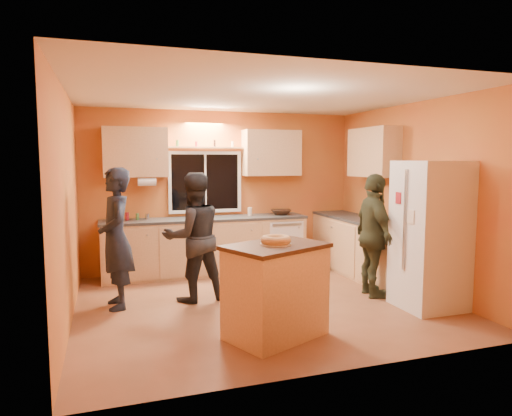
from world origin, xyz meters
name	(u,v)px	position (x,y,z in m)	size (l,w,h in m)	color
ground	(262,303)	(0.00, 0.00, 0.00)	(4.50, 4.50, 0.00)	brown
room_shell	(260,174)	(0.12, 0.41, 1.62)	(4.54, 4.04, 2.61)	#C37E32
back_counter	(229,244)	(0.01, 1.70, 0.45)	(4.23, 0.62, 0.90)	tan
right_counter	(374,251)	(1.95, 0.50, 0.45)	(0.62, 1.84, 0.90)	tan
refrigerator	(430,235)	(1.89, -0.80, 0.90)	(0.72, 0.70, 1.80)	silver
island	(276,290)	(-0.23, -1.09, 0.49)	(1.18, 1.02, 0.96)	tan
bundt_pastry	(276,240)	(-0.23, -1.09, 1.01)	(0.31, 0.31, 0.09)	tan
person_left	(116,238)	(-1.74, 0.40, 0.86)	(0.63, 0.41, 1.72)	black
person_center	(193,237)	(-0.80, 0.39, 0.83)	(0.80, 0.63, 1.65)	black
person_right	(374,236)	(1.50, -0.18, 0.82)	(0.96, 0.40, 1.63)	#373924
mixing_bowl	(281,212)	(0.93, 1.72, 0.94)	(0.34, 0.34, 0.08)	black
utensil_crock	(198,212)	(-0.47, 1.74, 0.99)	(0.14, 0.14, 0.17)	beige
potted_plant	(373,212)	(1.92, 0.51, 1.03)	(0.24, 0.21, 0.27)	gray
red_box	(366,216)	(2.00, 0.82, 0.94)	(0.16, 0.12, 0.07)	maroon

